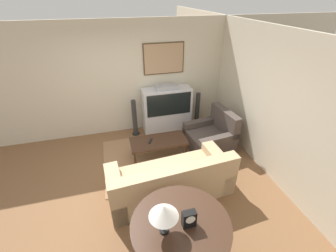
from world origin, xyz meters
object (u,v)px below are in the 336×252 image
at_px(console_table, 181,227).
at_px(speaker_tower_right, 197,111).
at_px(tv, 167,110).
at_px(speaker_tower_left, 135,119).
at_px(couch, 171,181).
at_px(coffee_table, 159,142).
at_px(table_lamp, 164,212).
at_px(armchair, 211,137).
at_px(mantel_clock, 189,219).

xyz_separation_m(console_table, speaker_tower_right, (1.54, 3.31, -0.25)).
bearing_deg(tv, speaker_tower_left, -179.02).
xyz_separation_m(couch, coffee_table, (0.03, 1.07, 0.10)).
height_order(couch, console_table, couch).
relative_size(couch, speaker_tower_left, 2.34).
xyz_separation_m(couch, table_lamp, (-0.43, -1.20, 0.81)).
bearing_deg(speaker_tower_left, console_table, -87.83).
relative_size(tv, speaker_tower_right, 1.30).
height_order(tv, coffee_table, tv).
height_order(table_lamp, speaker_tower_right, table_lamp).
xyz_separation_m(table_lamp, speaker_tower_left, (0.10, 3.35, -0.66)).
height_order(couch, speaker_tower_right, speaker_tower_right).
xyz_separation_m(table_lamp, speaker_tower_right, (1.76, 3.35, -0.66)).
distance_m(console_table, speaker_tower_left, 3.32).
distance_m(armchair, console_table, 2.72).
height_order(armchair, coffee_table, armchair).
bearing_deg(couch, speaker_tower_right, -126.04).
bearing_deg(console_table, armchair, 56.86).
relative_size(armchair, speaker_tower_left, 1.08).
height_order(mantel_clock, speaker_tower_right, mantel_clock).
bearing_deg(table_lamp, armchair, 53.53).
xyz_separation_m(couch, console_table, (-0.20, -1.16, 0.40)).
distance_m(armchair, speaker_tower_right, 1.07).
height_order(console_table, table_lamp, table_lamp).
relative_size(armchair, table_lamp, 2.37).
bearing_deg(console_table, speaker_tower_right, 65.05).
distance_m(tv, coffee_table, 1.20).
distance_m(coffee_table, mantel_clock, 2.32).
height_order(coffee_table, console_table, console_table).
height_order(console_table, speaker_tower_left, speaker_tower_left).
bearing_deg(couch, coffee_table, -95.86).
relative_size(armchair, speaker_tower_right, 1.08).
relative_size(couch, coffee_table, 1.86).
relative_size(tv, couch, 0.56).
bearing_deg(coffee_table, table_lamp, -101.43).
distance_m(couch, table_lamp, 1.51).
bearing_deg(armchair, tv, -151.43).
distance_m(console_table, table_lamp, 0.47).
xyz_separation_m(console_table, speaker_tower_left, (-0.13, 3.31, -0.25)).
distance_m(tv, speaker_tower_left, 0.84).
bearing_deg(mantel_clock, tv, 79.48).
bearing_deg(table_lamp, coffee_table, 78.57).
height_order(couch, table_lamp, table_lamp).
bearing_deg(speaker_tower_right, tv, 179.02).
bearing_deg(armchair, console_table, -40.07).
height_order(tv, console_table, tv).
xyz_separation_m(tv, speaker_tower_left, (-0.83, -0.01, -0.14)).
height_order(tv, mantel_clock, tv).
relative_size(couch, console_table, 1.79).
bearing_deg(speaker_tower_left, table_lamp, -91.67).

